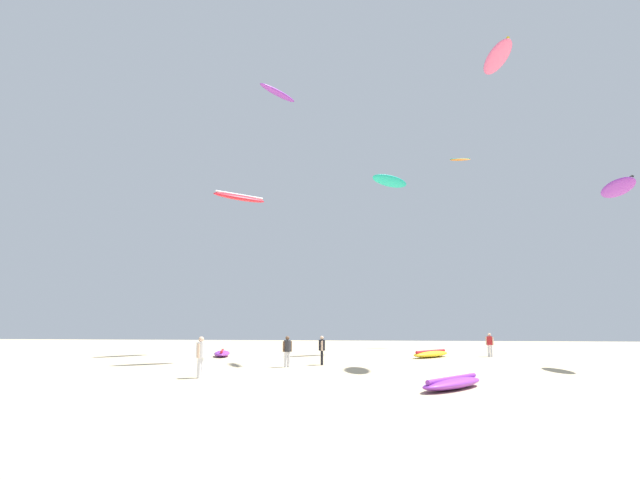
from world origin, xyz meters
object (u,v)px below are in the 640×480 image
(person_midground, at_px, (287,349))
(kite_grounded_far, at_px, (222,353))
(kite_aloft_3, at_px, (390,181))
(kite_aloft_6, at_px, (497,57))
(kite_aloft_0, at_px, (240,197))
(kite_aloft_4, at_px, (617,188))
(kite_grounded_near, at_px, (431,354))
(person_right, at_px, (490,343))
(person_left, at_px, (322,348))
(kite_grounded_mid, at_px, (453,383))
(kite_aloft_1, at_px, (278,93))
(person_foreground, at_px, (201,354))
(kite_aloft_2, at_px, (460,160))

(person_midground, bearing_deg, kite_grounded_far, -0.94)
(kite_aloft_3, bearing_deg, kite_aloft_6, -57.56)
(kite_aloft_0, distance_m, kite_aloft_4, 22.31)
(kite_grounded_near, distance_m, kite_aloft_0, 17.18)
(person_right, distance_m, kite_aloft_6, 19.56)
(kite_grounded_near, xyz_separation_m, kite_aloft_6, (4.11, -6.90, 18.43))
(kite_aloft_0, bearing_deg, person_left, -11.24)
(kite_grounded_mid, distance_m, kite_aloft_1, 32.35)
(person_foreground, distance_m, kite_grounded_near, 18.89)
(person_right, relative_size, kite_aloft_4, 0.46)
(person_left, distance_m, kite_aloft_0, 10.94)
(kite_grounded_mid, distance_m, kite_aloft_2, 41.20)
(kite_grounded_near, height_order, kite_aloft_6, kite_aloft_6)
(kite_aloft_2, bearing_deg, kite_grounded_near, -107.48)
(kite_aloft_0, bearing_deg, kite_aloft_6, -1.57)
(person_foreground, xyz_separation_m, kite_aloft_2, (16.73, 32.86, 19.39))
(person_right, distance_m, kite_aloft_2, 25.34)
(kite_grounded_near, bearing_deg, person_foreground, -126.28)
(kite_grounded_near, relative_size, kite_aloft_6, 1.01)
(kite_aloft_4, height_order, kite_aloft_6, kite_aloft_6)
(kite_aloft_6, bearing_deg, kite_grounded_far, 162.39)
(kite_aloft_4, bearing_deg, kite_aloft_2, 99.94)
(kite_grounded_mid, bearing_deg, kite_aloft_1, 118.28)
(kite_grounded_mid, relative_size, kite_aloft_2, 1.60)
(kite_aloft_6, bearing_deg, person_left, -176.65)
(kite_aloft_0, xyz_separation_m, kite_aloft_1, (0.25, 9.58, 11.94))
(person_left, relative_size, kite_grounded_near, 0.39)
(kite_aloft_4, bearing_deg, kite_grounded_near, 142.80)
(person_right, xyz_separation_m, kite_aloft_0, (-16.64, -7.89, 9.38))
(person_foreground, relative_size, kite_aloft_6, 0.42)
(kite_aloft_3, height_order, kite_aloft_4, kite_aloft_3)
(person_midground, height_order, kite_aloft_4, kite_aloft_4)
(kite_aloft_3, relative_size, kite_aloft_6, 0.92)
(kite_aloft_0, height_order, kite_aloft_1, kite_aloft_1)
(kite_aloft_4, bearing_deg, kite_aloft_3, 138.40)
(person_left, xyz_separation_m, person_right, (11.16, 8.98, 0.03))
(kite_grounded_mid, height_order, kite_aloft_0, kite_aloft_0)
(kite_aloft_1, relative_size, kite_aloft_4, 1.21)
(person_left, distance_m, kite_grounded_near, 10.19)
(kite_grounded_near, bearing_deg, kite_aloft_6, -59.19)
(kite_aloft_0, relative_size, kite_aloft_6, 0.80)
(kite_aloft_3, xyz_separation_m, kite_aloft_6, (6.61, -10.40, 4.64))
(person_midground, height_order, kite_aloft_2, kite_aloft_2)
(kite_grounded_near, distance_m, kite_grounded_mid, 17.70)
(kite_grounded_far, xyz_separation_m, kite_aloft_6, (19.10, -6.06, 18.45))
(person_midground, xyz_separation_m, kite_aloft_0, (-3.79, 2.82, 9.39))
(person_foreground, height_order, kite_aloft_4, kite_aloft_4)
(person_midground, bearing_deg, kite_aloft_1, -22.55)
(kite_aloft_6, bearing_deg, kite_aloft_2, 86.63)
(person_foreground, distance_m, person_midground, 6.52)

